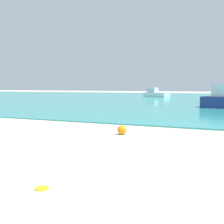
% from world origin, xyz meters
% --- Properties ---
extents(water, '(160.00, 60.00, 0.06)m').
position_xyz_m(water, '(0.00, 42.61, 0.03)').
color(water, teal).
rests_on(water, ground).
extents(frisbee, '(0.23, 0.23, 0.03)m').
position_xyz_m(frisbee, '(-0.55, 4.81, 0.01)').
color(frisbee, yellow).
rests_on(frisbee, ground).
extents(boat_far, '(4.60, 3.38, 1.52)m').
position_xyz_m(boat_far, '(-9.07, 44.68, 0.58)').
color(boat_far, white).
rests_on(boat_far, water).
extents(beach_ball, '(0.33, 0.33, 0.33)m').
position_xyz_m(beach_ball, '(-1.28, 10.32, 0.17)').
color(beach_ball, orange).
rests_on(beach_ball, ground).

